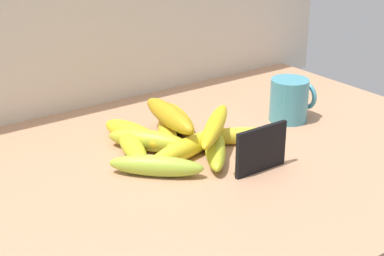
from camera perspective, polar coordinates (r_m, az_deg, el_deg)
The scene contains 14 objects.
counter_top at distance 109.21cm, azimuth 1.58°, elevation -3.74°, with size 110.00×76.00×3.00cm, color tan.
chalkboard_sign at distance 103.28cm, azimuth 6.71°, elevation -2.22°, with size 11.00×1.80×8.40cm.
coffee_mug at distance 126.56cm, azimuth 9.51°, elevation 2.73°, with size 9.61×8.11×9.16cm.
banana_0 at distance 109.35cm, azimuth -5.82°, elevation -1.86°, with size 16.38×3.74×3.74cm, color gold.
banana_1 at distance 108.85cm, azimuth 2.15°, elevation -1.85°, with size 18.52×3.82×3.82cm, color gold.
banana_2 at distance 107.89cm, azimuth -0.78°, elevation -2.08°, with size 18.23×3.79×3.79cm, color yellow.
banana_3 at distance 115.20cm, azimuth -2.39°, elevation -0.53°, with size 17.88×3.44×3.44cm, color yellow.
banana_4 at distance 121.30cm, azimuth -1.41°, elevation 0.90°, with size 16.60×4.18×4.18cm, color gold.
banana_5 at distance 111.39cm, azimuth -4.28°, elevation -1.22°, with size 16.28×4.14×4.14cm, color gold.
banana_6 at distance 114.45cm, azimuth 4.11°, elevation -0.77°, with size 18.31×3.28×3.28cm, color gold.
banana_7 at distance 114.29cm, azimuth -5.80°, elevation -0.58°, with size 15.59×4.35×4.35cm, color yellow.
banana_8 at distance 102.00cm, azimuth -3.55°, elevation -3.68°, with size 16.74×3.70×3.70cm, color #9CBA36.
banana_9 at distance 109.20cm, azimuth 2.25°, elevation 0.25°, with size 20.89×3.24×3.24cm, color yellow.
banana_10 at distance 113.93cm, azimuth -2.24°, elevation 1.25°, with size 18.74×4.10×4.10cm, color gold.
Camera 1 is at (-59.53, -77.65, 49.99)cm, focal length 54.79 mm.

